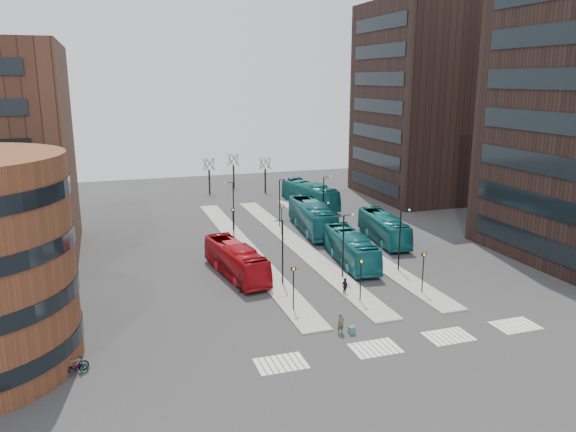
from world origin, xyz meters
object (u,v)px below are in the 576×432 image
object	(u,v)px
teal_bus_c	(384,228)
teal_bus_d	(310,195)
teal_bus_b	(312,217)
bicycle_near	(75,369)
red_bus	(236,260)
commuter_a	(240,283)
commuter_b	(345,287)
suitcase	(352,330)
teal_bus_a	(350,248)
traveller	(341,324)
bicycle_far	(75,367)
bicycle_mid	(75,365)
commuter_c	(357,271)

from	to	relation	value
teal_bus_c	teal_bus_d	world-z (taller)	teal_bus_d
teal_bus_b	bicycle_near	size ratio (longest dim) A/B	7.27
red_bus	commuter_a	size ratio (longest dim) A/B	6.51
commuter_a	commuter_b	xyz separation A→B (m)	(8.60, -3.42, -0.10)
suitcase	bicycle_near	size ratio (longest dim) A/B	0.32
teal_bus_a	teal_bus_b	bearing A→B (deg)	93.45
teal_bus_d	commuter_b	bearing A→B (deg)	-113.76
traveller	teal_bus_d	bearing A→B (deg)	62.52
teal_bus_b	teal_bus_d	xyz separation A→B (m)	(4.58, 13.15, -0.04)
teal_bus_b	bicycle_far	distance (m)	38.62
commuter_a	bicycle_mid	world-z (taller)	commuter_a
commuter_a	commuter_b	bearing A→B (deg)	138.60
bicycle_far	bicycle_near	bearing A→B (deg)	-169.81
teal_bus_b	commuter_c	distance (m)	17.61
teal_bus_a	teal_bus_b	world-z (taller)	teal_bus_b
teal_bus_a	teal_bus_c	bearing A→B (deg)	47.52
bicycle_far	red_bus	bearing A→B (deg)	-33.27
red_bus	teal_bus_c	size ratio (longest dim) A/B	0.99
red_bus	commuter_b	xyz separation A→B (m)	(7.97, -7.86, -0.80)
bicycle_near	teal_bus_b	bearing A→B (deg)	-63.88
suitcase	teal_bus_b	bearing A→B (deg)	79.23
traveller	commuter_a	size ratio (longest dim) A/B	0.93
teal_bus_b	bicycle_mid	bearing A→B (deg)	-128.03
teal_bus_b	teal_bus_c	distance (m)	9.26
teal_bus_c	bicycle_near	world-z (taller)	teal_bus_c
suitcase	commuter_b	size ratio (longest dim) A/B	0.38
teal_bus_b	teal_bus_c	world-z (taller)	teal_bus_b
red_bus	commuter_a	xyz separation A→B (m)	(-0.63, -4.44, -0.70)
teal_bus_c	commuter_c	world-z (taller)	teal_bus_c
teal_bus_a	teal_bus_b	size ratio (longest dim) A/B	0.87
teal_bus_d	commuter_a	distance (m)	35.40
red_bus	bicycle_mid	distance (m)	20.48
bicycle_near	bicycle_mid	size ratio (longest dim) A/B	1.01
commuter_b	teal_bus_c	bearing A→B (deg)	-47.44
teal_bus_d	traveller	size ratio (longest dim) A/B	8.06
teal_bus_b	bicycle_far	xyz separation A→B (m)	(-26.78, -27.79, -1.43)
red_bus	bicycle_mid	world-z (taller)	red_bus
teal_bus_c	commuter_c	xyz separation A→B (m)	(-8.46, -10.82, -0.77)
teal_bus_c	commuter_b	bearing A→B (deg)	-120.97
teal_bus_a	bicycle_near	size ratio (longest dim) A/B	6.30
teal_bus_a	traveller	distance (m)	16.78
red_bus	teal_bus_b	distance (m)	18.12
red_bus	teal_bus_d	size ratio (longest dim) A/B	0.87
red_bus	teal_bus_a	bearing A→B (deg)	-7.90
traveller	bicycle_mid	bearing A→B (deg)	169.71
suitcase	teal_bus_d	world-z (taller)	teal_bus_d
suitcase	bicycle_far	size ratio (longest dim) A/B	0.37
teal_bus_a	traveller	world-z (taller)	teal_bus_a
red_bus	teal_bus_c	bearing A→B (deg)	9.92
teal_bus_c	traveller	bearing A→B (deg)	-117.35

